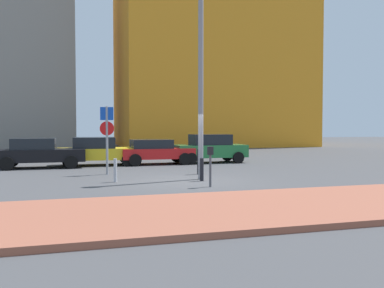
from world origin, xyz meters
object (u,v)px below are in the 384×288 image
(traffic_bollard_near, at_px, (202,170))
(parked_car_red, at_px, (155,151))
(parked_car_green, at_px, (210,148))
(street_lamp, at_px, (201,63))
(traffic_bollard_far, at_px, (115,170))
(parking_sign_post, at_px, (107,132))
(parking_meter, at_px, (210,161))
(parked_car_black, at_px, (39,153))
(parked_car_yellow, at_px, (97,151))
(traffic_bollard_mid, at_px, (199,162))

(traffic_bollard_near, bearing_deg, parked_car_red, 92.55)
(parked_car_green, distance_m, street_lamp, 8.29)
(street_lamp, height_order, traffic_bollard_far, street_lamp)
(parking_sign_post, bearing_deg, parked_car_red, 55.45)
(parking_sign_post, distance_m, parking_meter, 5.66)
(street_lamp, bearing_deg, parked_car_green, 68.53)
(street_lamp, relative_size, traffic_bollard_far, 8.83)
(parked_car_black, height_order, parked_car_yellow, parked_car_yellow)
(parked_car_black, relative_size, traffic_bollard_far, 4.87)
(parked_car_yellow, xyz_separation_m, parking_sign_post, (0.18, -4.44, 1.05))
(parked_car_yellow, bearing_deg, parked_car_green, -1.33)
(parked_car_yellow, height_order, parking_sign_post, parking_sign_post)
(parked_car_green, xyz_separation_m, parking_meter, (-3.03, -8.97, 0.05))
(parked_car_yellow, bearing_deg, parked_car_black, -166.82)
(parked_car_red, distance_m, street_lamp, 7.81)
(parked_car_green, distance_m, traffic_bollard_far, 9.11)
(parking_sign_post, distance_m, traffic_bollard_far, 2.91)
(parked_car_green, bearing_deg, traffic_bollard_far, -131.06)
(parked_car_red, bearing_deg, traffic_bollard_near, -87.45)
(parked_car_yellow, xyz_separation_m, street_lamp, (3.52, -7.08, 3.69))
(parking_sign_post, height_order, street_lamp, street_lamp)
(parked_car_green, relative_size, parking_meter, 2.98)
(parking_sign_post, relative_size, traffic_bollard_far, 3.33)
(parked_car_red, relative_size, parking_meter, 2.89)
(parked_car_green, bearing_deg, parked_car_red, -178.34)
(parked_car_green, bearing_deg, traffic_bollard_mid, -113.49)
(parking_sign_post, relative_size, traffic_bollard_mid, 2.69)
(parked_car_black, relative_size, parking_meter, 3.11)
(parking_meter, xyz_separation_m, traffic_bollard_near, (0.18, 1.52, -0.46))
(street_lamp, relative_size, traffic_bollard_mid, 7.12)
(parked_car_red, bearing_deg, traffic_bollard_far, -112.49)
(parked_car_black, bearing_deg, parking_meter, -54.36)
(parked_car_red, distance_m, parking_meter, 8.88)
(parking_sign_post, relative_size, traffic_bollard_near, 3.38)
(parked_car_yellow, xyz_separation_m, parked_car_red, (3.07, -0.24, -0.05))
(parked_car_red, bearing_deg, street_lamp, -86.26)
(parked_car_red, bearing_deg, parking_meter, -89.04)
(parked_car_red, xyz_separation_m, traffic_bollard_mid, (0.87, -5.21, -0.19))
(traffic_bollard_near, bearing_deg, parked_car_yellow, 114.13)
(parking_meter, distance_m, traffic_bollard_near, 1.60)
(parking_meter, relative_size, street_lamp, 0.18)
(parking_meter, xyz_separation_m, street_lamp, (0.30, 2.04, 3.57))
(parking_meter, height_order, traffic_bollard_mid, parking_meter)
(parked_car_yellow, distance_m, parking_meter, 9.67)
(parked_car_green, distance_m, traffic_bollard_mid, 5.78)
(parked_car_yellow, xyz_separation_m, traffic_bollard_mid, (3.95, -5.44, -0.23))
(parked_car_black, relative_size, traffic_bollard_near, 4.94)
(parked_car_green, height_order, parking_meter, parked_car_green)
(parked_car_red, bearing_deg, parked_car_yellow, 175.58)
(parked_car_yellow, relative_size, traffic_bollard_near, 5.10)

